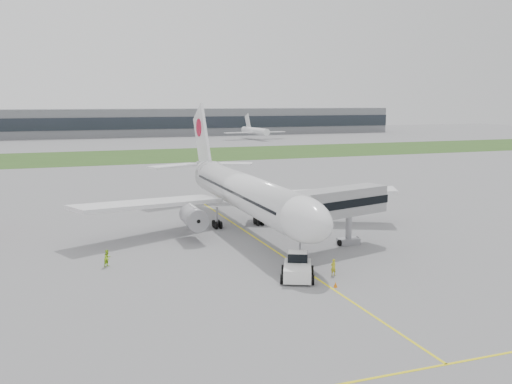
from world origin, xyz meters
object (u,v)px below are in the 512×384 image
object	(u,v)px
airliner	(243,190)
pushback_tug	(297,267)
jet_bridge	(328,205)
ground_crew_near	(333,267)

from	to	relation	value
airliner	pushback_tug	xyz separation A→B (m)	(-1.84, -23.35, -4.49)
jet_bridge	pushback_tug	bearing A→B (deg)	-147.53
airliner	pushback_tug	bearing A→B (deg)	-94.50
airliner	ground_crew_near	size ratio (longest dim) A/B	30.35
ground_crew_near	jet_bridge	bearing A→B (deg)	-123.10
airliner	ground_crew_near	world-z (taller)	airliner
airliner	pushback_tug	size ratio (longest dim) A/B	9.47
pushback_tug	ground_crew_near	distance (m)	3.99
airliner	jet_bridge	bearing A→B (deg)	-67.27
airliner	pushback_tug	world-z (taller)	airliner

